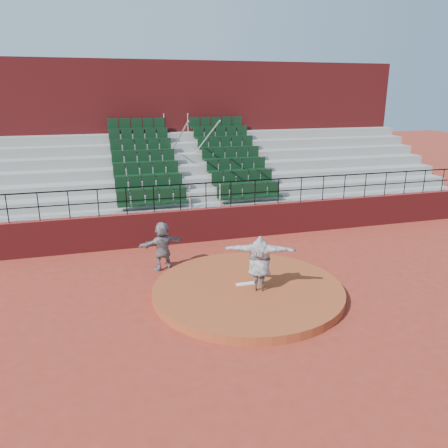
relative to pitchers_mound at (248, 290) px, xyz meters
The scene contains 9 objects.
ground 0.12m from the pitchers_mound, ahead, with size 90.00×90.00×0.00m, color maroon.
pitchers_mound is the anchor object (origin of this frame).
pitching_rubber 0.21m from the pitchers_mound, 90.00° to the left, with size 0.60×0.15×0.03m, color white.
boundary_wall 5.03m from the pitchers_mound, 90.00° to the left, with size 24.00×0.30×1.30m, color maroon.
wall_railing 5.35m from the pitchers_mound, 90.00° to the left, with size 24.04×0.05×1.03m.
seating_deck 8.75m from the pitchers_mound, 90.00° to the left, with size 24.00×5.97×4.63m.
press_box_facade 13.06m from the pitchers_mound, 90.00° to the left, with size 24.00×3.00×7.10m, color maroon.
pitcher 1.00m from the pitchers_mound, 52.76° to the right, with size 1.98×0.54×1.61m, color black.
fielder 3.37m from the pitchers_mound, 128.92° to the left, with size 1.50×0.48×1.62m, color black.
Camera 1 is at (-3.86, -10.89, 5.65)m, focal length 35.00 mm.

